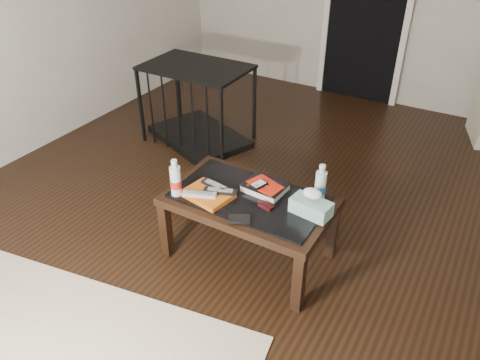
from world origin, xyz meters
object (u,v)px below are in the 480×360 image
(pet_crate, at_px, (198,117))
(water_bottle_left, at_px, (175,177))
(textbook, at_px, (265,187))
(tissue_box, at_px, (311,207))
(coffee_table, at_px, (249,205))
(water_bottle_right, at_px, (321,183))

(pet_crate, relative_size, water_bottle_left, 4.46)
(pet_crate, bearing_deg, textbook, -18.06)
(water_bottle_left, height_order, tissue_box, water_bottle_left)
(coffee_table, relative_size, water_bottle_right, 4.20)
(water_bottle_right, bearing_deg, pet_crate, 147.85)
(water_bottle_left, bearing_deg, textbook, 34.66)
(textbook, distance_m, water_bottle_left, 0.55)
(water_bottle_left, bearing_deg, water_bottle_right, 26.58)
(textbook, distance_m, tissue_box, 0.35)
(water_bottle_left, bearing_deg, coffee_table, 27.35)
(coffee_table, distance_m, tissue_box, 0.40)
(coffee_table, bearing_deg, water_bottle_right, 25.75)
(water_bottle_left, relative_size, water_bottle_right, 1.00)
(textbook, height_order, tissue_box, tissue_box)
(textbook, relative_size, tissue_box, 1.09)
(coffee_table, height_order, water_bottle_left, water_bottle_left)
(textbook, bearing_deg, water_bottle_left, -140.81)
(coffee_table, bearing_deg, tissue_box, 3.42)
(coffee_table, bearing_deg, pet_crate, 135.68)
(water_bottle_right, bearing_deg, textbook, -166.65)
(water_bottle_left, height_order, water_bottle_right, same)
(pet_crate, bearing_deg, coffee_table, -21.91)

